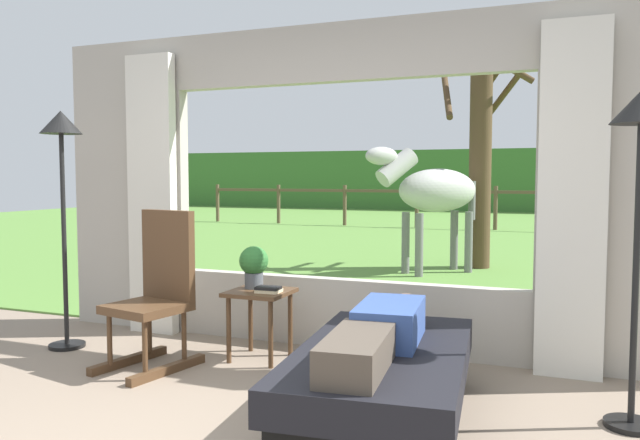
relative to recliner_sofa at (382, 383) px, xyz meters
name	(u,v)px	position (x,y,z in m)	size (l,w,h in m)	color
back_wall_with_window	(341,191)	(-0.73, 1.37, 1.03)	(5.20, 0.12, 2.55)	#ADA599
curtain_panel_left	(152,195)	(-2.42, 1.23, 0.98)	(0.44, 0.10, 2.40)	silver
curtain_panel_right	(572,201)	(0.96, 1.23, 0.98)	(0.44, 0.10, 2.40)	silver
outdoor_pasture_lawn	(492,232)	(-0.73, 12.27, -0.21)	(36.00, 21.68, 0.02)	#568438
distant_hill_ridge	(521,180)	(-0.73, 22.11, 0.98)	(36.00, 2.00, 2.40)	#3B6B2F
recliner_sofa	(382,383)	(0.00, 0.00, 0.00)	(1.06, 1.78, 0.42)	black
reclining_person	(380,331)	(0.00, -0.05, 0.30)	(0.40, 1.44, 0.22)	#334C8C
rocking_chair	(157,291)	(-1.79, 0.42, 0.33)	(0.59, 0.76, 1.12)	#4C331E
side_table	(260,303)	(-1.18, 0.83, 0.21)	(0.44, 0.44, 0.52)	#4C331E
potted_plant	(254,264)	(-1.26, 0.89, 0.48)	(0.22, 0.22, 0.32)	#4C5156
book_stack	(269,290)	(-1.08, 0.77, 0.32)	(0.18, 0.15, 0.04)	beige
floor_lamp_left	(62,157)	(-2.76, 0.55, 1.30)	(0.32, 0.32, 1.88)	black
floor_lamp_right	(640,156)	(1.28, 0.42, 1.25)	(0.32, 0.32, 1.82)	black
horse	(433,191)	(-0.79, 5.32, 0.94)	(1.47, 1.58, 1.73)	#B2B2AD
pasture_tree	(481,149)	(-0.25, 6.11, 1.54)	(1.44, 1.46, 3.57)	#4C3823
pasture_fence_line	(496,201)	(-0.73, 12.92, 0.53)	(16.10, 0.10, 1.10)	brown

